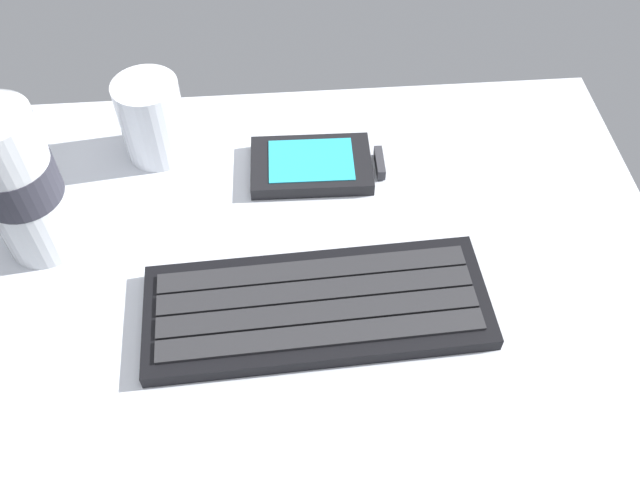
# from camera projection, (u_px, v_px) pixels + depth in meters

# --- Properties ---
(ground_plane) EXTENTS (0.64, 0.48, 0.03)m
(ground_plane) POSITION_uv_depth(u_px,v_px,m) (320.00, 269.00, 0.62)
(ground_plane) COLOR silver
(keyboard) EXTENTS (0.29, 0.12, 0.02)m
(keyboard) POSITION_uv_depth(u_px,v_px,m) (317.00, 306.00, 0.57)
(keyboard) COLOR black
(keyboard) RESTS_ON ground_plane
(handheld_device) EXTENTS (0.13, 0.08, 0.02)m
(handheld_device) POSITION_uv_depth(u_px,v_px,m) (318.00, 165.00, 0.68)
(handheld_device) COLOR black
(handheld_device) RESTS_ON ground_plane
(juice_cup) EXTENTS (0.06, 0.06, 0.09)m
(juice_cup) POSITION_uv_depth(u_px,v_px,m) (153.00, 122.00, 0.67)
(juice_cup) COLOR silver
(juice_cup) RESTS_ON ground_plane
(water_bottle) EXTENTS (0.07, 0.07, 0.21)m
(water_bottle) POSITION_uv_depth(u_px,v_px,m) (14.00, 173.00, 0.56)
(water_bottle) COLOR silver
(water_bottle) RESTS_ON ground_plane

